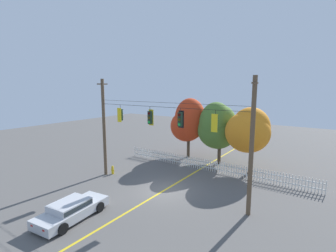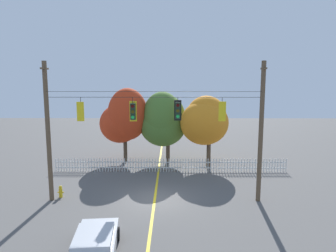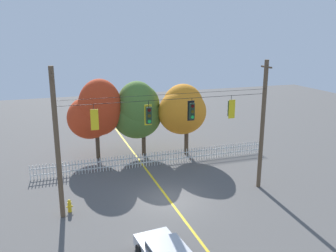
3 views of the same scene
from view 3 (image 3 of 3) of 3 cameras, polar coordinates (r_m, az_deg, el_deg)
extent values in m
plane|color=#565451|center=(23.03, 0.20, -11.65)|extent=(80.00, 80.00, 0.00)
cube|color=gold|center=(23.03, 0.20, -11.64)|extent=(0.16, 36.00, 0.01)
cylinder|color=brown|center=(20.41, -17.14, -2.94)|extent=(0.28, 0.28, 8.54)
cylinder|color=brown|center=(24.25, 14.72, 0.01)|extent=(0.28, 0.28, 8.54)
cube|color=brown|center=(19.63, -17.99, 7.75)|extent=(0.10, 1.10, 0.10)
cube|color=brown|center=(23.61, 15.33, 9.01)|extent=(0.10, 1.10, 0.10)
cylinder|color=black|center=(20.98, 0.21, 4.23)|extent=(12.65, 0.02, 0.02)
cylinder|color=black|center=(20.69, 0.44, 5.05)|extent=(12.65, 0.02, 0.02)
cylinder|color=black|center=(20.06, -11.70, 2.88)|extent=(0.03, 0.03, 0.38)
cube|color=yellow|center=(20.07, -11.56, 0.97)|extent=(0.43, 0.02, 1.16)
cube|color=black|center=(20.20, -11.60, 1.06)|extent=(0.30, 0.24, 0.93)
cylinder|color=#410706|center=(20.26, -11.70, 2.00)|extent=(0.20, 0.03, 0.20)
cube|color=black|center=(20.28, -11.73, 2.34)|extent=(0.22, 0.12, 0.06)
cylinder|color=#463B09|center=(20.33, -11.65, 1.14)|extent=(0.20, 0.03, 0.20)
cube|color=black|center=(20.35, -11.69, 1.49)|extent=(0.22, 0.12, 0.06)
cylinder|color=green|center=(20.40, -11.61, 0.29)|extent=(0.20, 0.03, 0.20)
cube|color=black|center=(20.42, -11.64, 0.63)|extent=(0.22, 0.12, 0.06)
cylinder|color=black|center=(20.65, -3.11, 3.53)|extent=(0.03, 0.03, 0.36)
cube|color=yellow|center=(20.91, -3.18, 1.78)|extent=(0.43, 0.02, 1.22)
cube|color=#1E3323|center=(20.79, -3.08, 1.71)|extent=(0.30, 0.24, 0.99)
cylinder|color=#410706|center=(20.59, -2.99, 2.52)|extent=(0.20, 0.03, 0.20)
cube|color=#1E3323|center=(20.52, -2.96, 2.81)|extent=(0.22, 0.12, 0.06)
cylinder|color=#463B09|center=(20.66, -2.98, 1.63)|extent=(0.20, 0.03, 0.20)
cube|color=#1E3323|center=(20.59, -2.95, 1.91)|extent=(0.22, 0.12, 0.06)
cylinder|color=green|center=(20.74, -2.97, 0.74)|extent=(0.20, 0.03, 0.20)
cube|color=#1E3323|center=(20.67, -2.94, 1.02)|extent=(0.22, 0.12, 0.06)
cylinder|color=black|center=(21.50, 3.81, 4.05)|extent=(0.03, 0.03, 0.30)
cube|color=black|center=(21.75, 3.65, 2.44)|extent=(0.43, 0.02, 1.23)
cube|color=#1E3323|center=(21.63, 3.78, 2.37)|extent=(0.30, 0.24, 0.99)
cylinder|color=#410706|center=(21.44, 3.93, 3.16)|extent=(0.20, 0.03, 0.20)
cube|color=#1E3323|center=(21.38, 3.98, 3.44)|extent=(0.22, 0.12, 0.06)
cylinder|color=#463B09|center=(21.51, 3.92, 2.30)|extent=(0.20, 0.03, 0.20)
cube|color=#1E3323|center=(21.44, 3.97, 2.57)|extent=(0.22, 0.12, 0.06)
cylinder|color=green|center=(21.58, 3.90, 1.44)|extent=(0.20, 0.03, 0.20)
cube|color=#1E3323|center=(21.52, 3.95, 1.71)|extent=(0.22, 0.12, 0.06)
cylinder|color=black|center=(22.63, 9.99, 4.33)|extent=(0.03, 0.03, 0.35)
cube|color=yellow|center=(22.64, 10.07, 2.65)|extent=(0.43, 0.02, 1.17)
cube|color=black|center=(22.75, 9.92, 2.72)|extent=(0.30, 0.24, 0.95)
cylinder|color=#410706|center=(22.81, 9.79, 3.56)|extent=(0.20, 0.03, 0.20)
cube|color=black|center=(22.82, 9.75, 3.87)|extent=(0.22, 0.12, 0.06)
cylinder|color=#463B09|center=(22.87, 9.76, 2.79)|extent=(0.20, 0.03, 0.20)
cube|color=black|center=(22.89, 9.72, 3.09)|extent=(0.22, 0.12, 0.06)
cylinder|color=green|center=(22.94, 9.72, 2.01)|extent=(0.20, 0.03, 0.20)
cube|color=black|center=(22.95, 9.68, 2.32)|extent=(0.22, 0.12, 0.06)
cube|color=silver|center=(27.42, -21.02, -6.98)|extent=(0.06, 0.04, 1.09)
cube|color=silver|center=(27.41, -20.55, -6.95)|extent=(0.06, 0.04, 1.09)
cube|color=silver|center=(27.40, -20.07, -6.91)|extent=(0.06, 0.04, 1.09)
cube|color=silver|center=(27.39, -19.60, -6.87)|extent=(0.06, 0.04, 1.09)
cube|color=silver|center=(27.38, -19.13, -6.84)|extent=(0.06, 0.04, 1.09)
cube|color=silver|center=(27.38, -18.66, -6.80)|extent=(0.06, 0.04, 1.09)
cube|color=silver|center=(27.37, -18.19, -6.76)|extent=(0.06, 0.04, 1.09)
cube|color=silver|center=(27.37, -17.72, -6.72)|extent=(0.06, 0.04, 1.09)
cube|color=silver|center=(27.37, -17.25, -6.69)|extent=(0.06, 0.04, 1.09)
cube|color=silver|center=(27.37, -16.78, -6.65)|extent=(0.06, 0.04, 1.09)
cube|color=silver|center=(27.38, -16.31, -6.61)|extent=(0.06, 0.04, 1.09)
cube|color=silver|center=(27.38, -15.84, -6.57)|extent=(0.06, 0.04, 1.09)
cube|color=silver|center=(27.39, -15.37, -6.53)|extent=(0.06, 0.04, 1.09)
cube|color=silver|center=(27.40, -14.90, -6.49)|extent=(0.06, 0.04, 1.09)
cube|color=silver|center=(27.41, -14.43, -6.44)|extent=(0.06, 0.04, 1.09)
cube|color=silver|center=(27.43, -13.96, -6.40)|extent=(0.06, 0.04, 1.09)
cube|color=silver|center=(27.44, -13.49, -6.36)|extent=(0.06, 0.04, 1.09)
cube|color=silver|center=(27.46, -13.02, -6.32)|extent=(0.06, 0.04, 1.09)
cube|color=silver|center=(27.48, -12.56, -6.28)|extent=(0.06, 0.04, 1.09)
cube|color=silver|center=(27.50, -12.09, -6.23)|extent=(0.06, 0.04, 1.09)
cube|color=silver|center=(27.52, -11.63, -6.19)|extent=(0.06, 0.04, 1.09)
cube|color=silver|center=(27.54, -11.16, -6.14)|extent=(0.06, 0.04, 1.09)
cube|color=silver|center=(27.57, -10.70, -6.10)|extent=(0.06, 0.04, 1.09)
cube|color=silver|center=(27.60, -10.23, -6.06)|extent=(0.06, 0.04, 1.09)
cube|color=silver|center=(27.63, -9.77, -6.01)|extent=(0.06, 0.04, 1.09)
cube|color=silver|center=(27.66, -9.31, -5.97)|extent=(0.06, 0.04, 1.09)
cube|color=silver|center=(27.69, -8.85, -5.92)|extent=(0.06, 0.04, 1.09)
cube|color=silver|center=(27.72, -8.39, -5.88)|extent=(0.06, 0.04, 1.09)
cube|color=silver|center=(27.76, -7.94, -5.83)|extent=(0.06, 0.04, 1.09)
cube|color=silver|center=(27.80, -7.48, -5.78)|extent=(0.06, 0.04, 1.09)
cube|color=silver|center=(27.84, -7.03, -5.74)|extent=(0.06, 0.04, 1.09)
cube|color=silver|center=(27.88, -6.57, -5.69)|extent=(0.06, 0.04, 1.09)
cube|color=silver|center=(27.92, -6.12, -5.64)|extent=(0.06, 0.04, 1.09)
cube|color=silver|center=(27.97, -5.67, -5.60)|extent=(0.06, 0.04, 1.09)
cube|color=silver|center=(28.02, -5.23, -5.55)|extent=(0.06, 0.04, 1.09)
cube|color=silver|center=(28.07, -4.78, -5.50)|extent=(0.06, 0.04, 1.09)
cube|color=silver|center=(28.12, -4.33, -5.46)|extent=(0.06, 0.04, 1.09)
cube|color=silver|center=(28.17, -3.89, -5.41)|extent=(0.06, 0.04, 1.09)
cube|color=silver|center=(28.22, -3.45, -5.36)|extent=(0.06, 0.04, 1.09)
cube|color=silver|center=(28.28, -3.01, -5.31)|extent=(0.06, 0.04, 1.09)
cube|color=silver|center=(28.33, -2.57, -5.26)|extent=(0.06, 0.04, 1.09)
cube|color=silver|center=(28.39, -2.13, -5.22)|extent=(0.06, 0.04, 1.09)
cube|color=silver|center=(28.45, -1.70, -5.17)|extent=(0.06, 0.04, 1.09)
cube|color=silver|center=(28.52, -1.27, -5.12)|extent=(0.06, 0.04, 1.09)
cube|color=silver|center=(28.58, -0.84, -5.07)|extent=(0.06, 0.04, 1.09)
cube|color=silver|center=(28.65, -0.41, -5.02)|extent=(0.06, 0.04, 1.09)
cube|color=silver|center=(28.71, 0.02, -4.97)|extent=(0.06, 0.04, 1.09)
cube|color=silver|center=(28.78, 0.44, -4.93)|extent=(0.06, 0.04, 1.09)
cube|color=silver|center=(28.85, 0.86, -4.88)|extent=(0.06, 0.04, 1.09)
cube|color=silver|center=(28.92, 1.28, -4.83)|extent=(0.06, 0.04, 1.09)
cube|color=silver|center=(29.00, 1.70, -4.78)|extent=(0.06, 0.04, 1.09)
cube|color=silver|center=(29.07, 2.12, -4.73)|extent=(0.06, 0.04, 1.09)
cube|color=silver|center=(29.15, 2.53, -4.68)|extent=(0.06, 0.04, 1.09)
cube|color=silver|center=(29.22, 2.94, -4.64)|extent=(0.06, 0.04, 1.09)
cube|color=silver|center=(29.30, 3.35, -4.59)|extent=(0.06, 0.04, 1.09)
cube|color=silver|center=(29.38, 3.76, -4.54)|extent=(0.06, 0.04, 1.09)
cube|color=silver|center=(29.47, 4.16, -4.49)|extent=(0.06, 0.04, 1.09)
cube|color=silver|center=(29.55, 4.57, -4.44)|extent=(0.06, 0.04, 1.09)
cube|color=silver|center=(29.64, 4.97, -4.39)|extent=(0.06, 0.04, 1.09)
cube|color=silver|center=(29.72, 5.36, -4.34)|extent=(0.06, 0.04, 1.09)
cube|color=silver|center=(29.81, 5.76, -4.30)|extent=(0.06, 0.04, 1.09)
cube|color=silver|center=(29.90, 6.15, -4.25)|extent=(0.06, 0.04, 1.09)
cube|color=silver|center=(29.99, 6.54, -4.20)|extent=(0.06, 0.04, 1.09)
cube|color=silver|center=(30.08, 6.93, -4.15)|extent=(0.06, 0.04, 1.09)
cube|color=silver|center=(30.18, 7.31, -4.10)|extent=(0.06, 0.04, 1.09)
cube|color=silver|center=(30.27, 7.70, -4.06)|extent=(0.06, 0.04, 1.09)
cube|color=silver|center=(30.37, 8.08, -4.01)|extent=(0.06, 0.04, 1.09)
cube|color=silver|center=(30.47, 8.46, -3.96)|extent=(0.06, 0.04, 1.09)
cube|color=silver|center=(30.57, 8.83, -3.91)|extent=(0.06, 0.04, 1.09)
cube|color=silver|center=(30.67, 9.20, -3.87)|extent=(0.06, 0.04, 1.09)
cube|color=silver|center=(30.77, 9.57, -3.82)|extent=(0.06, 0.04, 1.09)
cube|color=silver|center=(30.87, 9.94, -3.77)|extent=(0.06, 0.04, 1.09)
cube|color=silver|center=(30.97, 10.31, -3.73)|extent=(0.06, 0.04, 1.09)
cube|color=silver|center=(31.08, 10.67, -3.68)|extent=(0.06, 0.04, 1.09)
cube|color=silver|center=(31.19, 11.03, -3.63)|extent=(0.06, 0.04, 1.09)
cube|color=silver|center=(31.30, 11.39, -3.59)|extent=(0.06, 0.04, 1.09)
cube|color=silver|center=(31.40, 11.74, -3.54)|extent=(0.06, 0.04, 1.09)
cube|color=silver|center=(31.52, 12.10, -3.50)|extent=(0.06, 0.04, 1.09)
cube|color=silver|center=(31.63, 12.45, -3.45)|extent=(0.06, 0.04, 1.09)
cube|color=silver|center=(31.74, 12.80, -3.40)|extent=(0.06, 0.04, 1.09)
cube|color=silver|center=(31.85, 13.14, -3.36)|extent=(0.06, 0.04, 1.09)
cube|color=silver|center=(31.97, 13.48, -3.31)|extent=(0.06, 0.04, 1.09)
cube|color=silver|center=(32.09, 13.83, -3.27)|extent=(0.06, 0.04, 1.09)
cube|color=silver|center=(32.20, 14.16, -3.22)|extent=(0.06, 0.04, 1.09)
cube|color=silver|center=(28.53, -1.93, -5.59)|extent=(18.61, 0.03, 0.08)
cube|color=silver|center=(28.37, -1.94, -4.72)|extent=(18.61, 0.03, 0.08)
cylinder|color=#473828|center=(30.34, -11.08, -2.77)|extent=(0.33, 0.33, 2.50)
ellipsoid|color=red|center=(30.04, -12.27, 1.32)|extent=(3.67, 3.53, 3.50)
ellipsoid|color=red|center=(29.38, -10.72, 2.92)|extent=(3.53, 2.99, 4.60)
cylinder|color=#473828|center=(30.74, -3.86, -2.49)|extent=(0.34, 0.34, 2.29)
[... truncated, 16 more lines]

